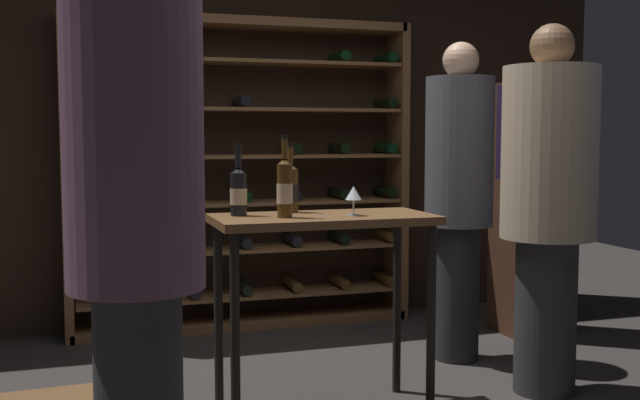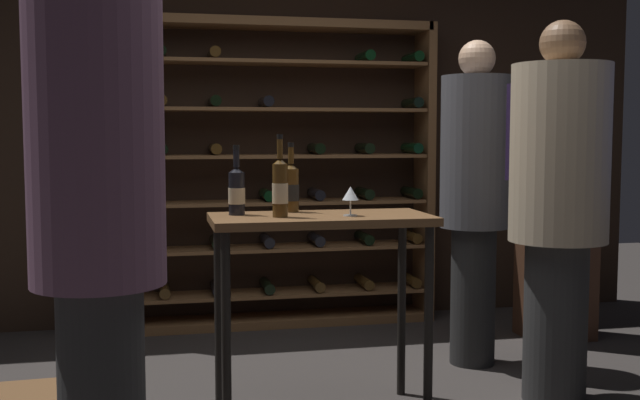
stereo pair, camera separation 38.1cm
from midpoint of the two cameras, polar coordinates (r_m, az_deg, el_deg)
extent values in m
cube|color=#332319|center=(5.69, -7.73, 6.08)|extent=(5.76, 0.10, 2.99)
cube|color=brown|center=(5.40, -20.20, 1.55)|extent=(0.06, 0.32, 2.17)
cube|color=brown|center=(5.81, 3.84, 2.05)|extent=(0.06, 0.32, 2.17)
cube|color=brown|center=(5.53, -7.87, 12.84)|extent=(2.37, 0.32, 0.06)
cube|color=brown|center=(5.64, -7.62, -8.93)|extent=(2.37, 0.32, 0.06)
cube|color=brown|center=(5.59, -7.64, -6.95)|extent=(2.29, 0.32, 0.02)
cylinder|color=#4C3314|center=(5.51, -15.12, -6.69)|extent=(0.08, 0.30, 0.08)
cylinder|color=black|center=(5.53, -11.36, -6.55)|extent=(0.08, 0.30, 0.08)
cylinder|color=black|center=(5.58, -7.65, -6.40)|extent=(0.08, 0.30, 0.08)
cylinder|color=#4C3314|center=(5.66, -4.02, -6.22)|extent=(0.08, 0.30, 0.08)
cylinder|color=#4C3314|center=(5.75, -0.50, -6.02)|extent=(0.08, 0.30, 0.08)
cylinder|color=#4C3314|center=(5.87, 2.89, -5.81)|extent=(0.08, 0.30, 0.08)
cube|color=brown|center=(5.54, -7.68, -3.62)|extent=(2.29, 0.32, 0.02)
cylinder|color=black|center=(5.48, -11.41, -3.18)|extent=(0.08, 0.30, 0.08)
cylinder|color=black|center=(5.53, -7.68, -3.05)|extent=(0.08, 0.30, 0.08)
cylinder|color=black|center=(5.60, -4.04, -2.92)|extent=(0.08, 0.30, 0.08)
cylinder|color=black|center=(5.70, -0.50, -2.77)|extent=(0.08, 0.30, 0.08)
cylinder|color=#4C3314|center=(5.82, 2.90, -2.63)|extent=(0.08, 0.30, 0.08)
cube|color=brown|center=(5.50, -7.72, -0.23)|extent=(2.29, 0.32, 0.02)
cylinder|color=#4C3314|center=(5.41, -19.10, 0.05)|extent=(0.08, 0.30, 0.08)
cylinder|color=black|center=(5.49, -7.72, 0.34)|extent=(0.08, 0.30, 0.08)
cylinder|color=black|center=(5.57, -4.06, 0.44)|extent=(0.08, 0.30, 0.08)
cylinder|color=black|center=(5.66, -0.51, 0.52)|extent=(0.08, 0.30, 0.08)
cylinder|color=black|center=(5.78, 2.92, 0.61)|extent=(0.08, 0.30, 0.08)
cube|color=brown|center=(5.48, -7.76, 3.20)|extent=(2.29, 0.32, 0.02)
cylinder|color=black|center=(5.39, -19.20, 3.53)|extent=(0.08, 0.30, 0.08)
cylinder|color=black|center=(5.40, -15.35, 3.63)|extent=(0.08, 0.30, 0.08)
cylinder|color=#4C3314|center=(5.43, -11.53, 3.71)|extent=(0.08, 0.30, 0.08)
cylinder|color=black|center=(5.55, -4.08, 3.82)|extent=(0.08, 0.30, 0.08)
cylinder|color=black|center=(5.65, -0.51, 3.85)|extent=(0.08, 0.30, 0.08)
cylinder|color=black|center=(5.77, 2.93, 3.86)|extent=(0.08, 0.30, 0.08)
cube|color=brown|center=(5.48, -7.80, 6.64)|extent=(2.29, 0.32, 0.02)
cylinder|color=#4C3314|center=(5.40, -15.43, 7.12)|extent=(0.08, 0.30, 0.08)
cylinder|color=black|center=(5.43, -11.59, 7.18)|extent=(0.08, 0.30, 0.08)
cylinder|color=black|center=(5.48, -7.80, 7.21)|extent=(0.08, 0.30, 0.08)
cylinder|color=black|center=(5.77, 2.94, 7.13)|extent=(0.08, 0.30, 0.08)
cube|color=brown|center=(5.50, -7.84, 10.06)|extent=(2.29, 0.32, 0.02)
cylinder|color=black|center=(5.42, -19.39, 10.49)|extent=(0.08, 0.30, 0.08)
cylinder|color=black|center=(5.43, -15.51, 10.59)|extent=(0.08, 0.30, 0.08)
cylinder|color=#4C3314|center=(5.45, -11.65, 10.63)|extent=(0.08, 0.30, 0.08)
cylinder|color=black|center=(5.68, -0.51, 10.50)|extent=(0.08, 0.30, 0.08)
cylinder|color=black|center=(5.79, 2.96, 10.38)|extent=(0.08, 0.30, 0.08)
cube|color=brown|center=(3.70, -2.69, -1.44)|extent=(1.05, 0.51, 0.04)
cylinder|color=black|center=(3.50, -9.45, -10.08)|extent=(0.04, 0.04, 0.94)
cylinder|color=black|center=(3.75, 5.31, -9.01)|extent=(0.04, 0.04, 0.94)
cylinder|color=black|center=(3.89, -10.34, -8.56)|extent=(0.04, 0.04, 0.94)
cylinder|color=black|center=(4.12, 3.06, -7.74)|extent=(0.04, 0.04, 0.94)
cylinder|color=#7A516B|center=(2.51, -17.86, 4.53)|extent=(0.43, 0.43, 0.96)
cylinder|color=#262626|center=(4.76, 7.84, -6.81)|extent=(0.27, 0.27, 0.82)
cylinder|color=#4C4C51|center=(4.67, 7.96, 3.55)|extent=(0.41, 0.41, 0.89)
sphere|color=tan|center=(4.69, 8.04, 10.19)|extent=(0.22, 0.22, 0.22)
cylinder|color=#2D2D2D|center=(4.24, 13.84, -8.31)|extent=(0.32, 0.32, 0.83)
cylinder|color=tan|center=(4.14, 14.08, 3.39)|extent=(0.49, 0.49, 0.90)
sphere|color=brown|center=(4.16, 14.24, 10.98)|extent=(0.23, 0.23, 0.23)
cube|color=#26193F|center=(4.19, 10.70, 4.94)|extent=(0.04, 0.04, 0.50)
cube|color=#4C2D1E|center=(5.47, 13.33, -0.62)|extent=(0.44, 0.36, 1.72)
cylinder|color=#4C3314|center=(3.59, -5.66, 0.66)|extent=(0.07, 0.07, 0.25)
cone|color=#4C3314|center=(3.59, -5.68, 2.84)|extent=(0.07, 0.07, 0.03)
cylinder|color=#4C3314|center=(3.58, -5.69, 3.78)|extent=(0.03, 0.03, 0.09)
cylinder|color=black|center=(3.58, -5.70, 4.68)|extent=(0.03, 0.03, 0.02)
cylinder|color=#C6B28C|center=(3.59, -5.66, 0.47)|extent=(0.07, 0.07, 0.09)
cylinder|color=black|center=(3.70, -8.98, 0.40)|extent=(0.08, 0.08, 0.20)
cone|color=black|center=(3.69, -9.00, 2.17)|extent=(0.08, 0.08, 0.03)
cylinder|color=black|center=(3.69, -9.01, 3.02)|extent=(0.03, 0.03, 0.09)
cylinder|color=black|center=(3.69, -9.02, 3.84)|extent=(0.03, 0.03, 0.02)
cylinder|color=#C6B28C|center=(3.70, -8.98, 0.25)|extent=(0.08, 0.08, 0.08)
cylinder|color=#4C3314|center=(3.84, -5.04, 0.68)|extent=(0.08, 0.08, 0.22)
cone|color=#4C3314|center=(3.83, -5.05, 2.47)|extent=(0.08, 0.08, 0.03)
cylinder|color=#4C3314|center=(3.83, -5.06, 3.29)|extent=(0.03, 0.03, 0.09)
cylinder|color=black|center=(3.83, -5.06, 4.07)|extent=(0.03, 0.03, 0.02)
cylinder|color=black|center=(3.84, -5.04, 0.52)|extent=(0.08, 0.08, 0.08)
cylinder|color=silver|center=(3.67, -0.48, -1.14)|extent=(0.07, 0.07, 0.00)
cylinder|color=silver|center=(3.67, -0.48, -0.54)|extent=(0.01, 0.01, 0.07)
cone|color=silver|center=(3.66, -0.48, 0.51)|extent=(0.08, 0.08, 0.06)
cylinder|color=#590A14|center=(3.66, -0.48, 0.29)|extent=(0.04, 0.04, 0.02)
camera|label=1|loc=(0.19, -92.86, -0.24)|focal=43.37mm
camera|label=2|loc=(0.19, 87.14, 0.24)|focal=43.37mm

